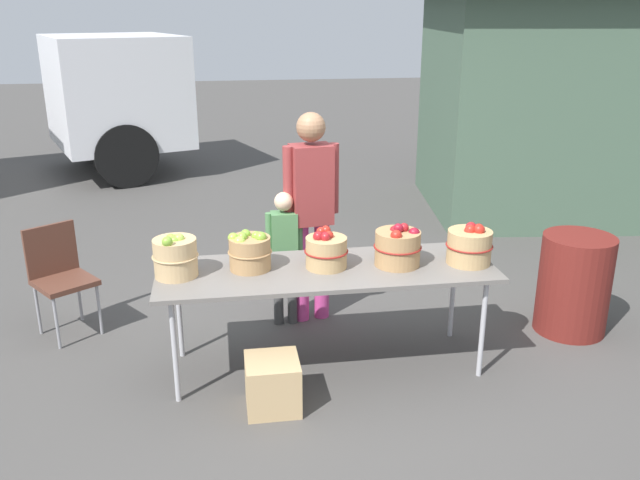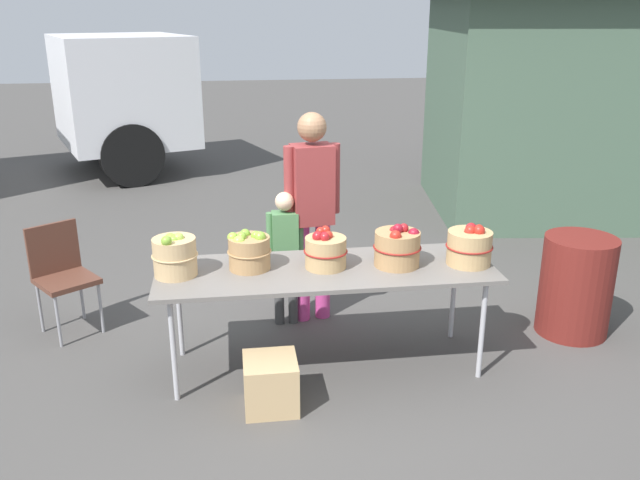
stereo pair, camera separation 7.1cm
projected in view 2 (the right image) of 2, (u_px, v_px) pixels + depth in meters
name	position (u px, v px, depth m)	size (l,w,h in m)	color
ground_plane	(326.00, 365.00, 4.77)	(40.00, 40.00, 0.00)	#474442
market_table	(326.00, 274.00, 4.54)	(2.30, 0.76, 0.75)	slate
apple_basket_green_0	(175.00, 255.00, 4.36)	(0.31, 0.31, 0.31)	tan
apple_basket_green_1	(249.00, 251.00, 4.48)	(0.30, 0.30, 0.27)	#A87F51
apple_basket_red_0	(326.00, 251.00, 4.51)	(0.30, 0.30, 0.27)	tan
apple_basket_red_1	(397.00, 247.00, 4.53)	(0.33, 0.33, 0.30)	#A87F51
apple_basket_red_2	(470.00, 246.00, 4.56)	(0.32, 0.32, 0.29)	tan
vendor_adult	(312.00, 202.00, 5.18)	(0.44, 0.27, 1.69)	#CC3F8C
child_customer	(285.00, 248.00, 5.20)	(0.29, 0.15, 1.10)	#3F3F3F
food_kiosk	(564.00, 98.00, 8.08)	(3.84, 3.32, 2.74)	#47604C
folding_chair	(62.00, 270.00, 5.14)	(0.56, 0.56, 0.86)	brown
trash_barrel	(576.00, 286.00, 5.14)	(0.55, 0.55, 0.79)	maroon
produce_crate	(271.00, 383.00, 4.22)	(0.34, 0.34, 0.34)	tan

